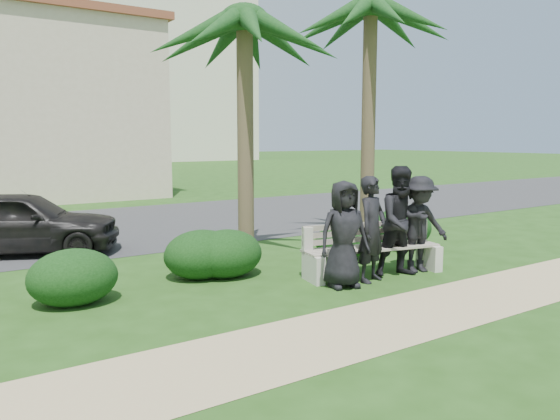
{
  "coord_description": "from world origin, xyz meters",
  "views": [
    {
      "loc": [
        -5.72,
        -6.78,
        2.4
      ],
      "look_at": [
        -0.48,
        1.0,
        1.17
      ],
      "focal_mm": 35.0,
      "sensor_mm": 36.0,
      "label": 1
    }
  ],
  "objects_px": {
    "park_bench": "(372,252)",
    "car_a": "(20,222)",
    "man_a": "(344,234)",
    "palm_left": "(244,22)",
    "man_c": "(403,221)",
    "man_b": "(372,229)",
    "man_d": "(419,224)",
    "palm_right": "(371,9)"
  },
  "relations": [
    {
      "from": "man_a",
      "to": "man_d",
      "type": "xyz_separation_m",
      "value": [
        1.79,
        0.02,
        0.0
      ]
    },
    {
      "from": "man_b",
      "to": "man_d",
      "type": "xyz_separation_m",
      "value": [
        1.17,
        0.02,
        -0.02
      ]
    },
    {
      "from": "man_a",
      "to": "man_b",
      "type": "height_order",
      "value": "man_b"
    },
    {
      "from": "man_c",
      "to": "man_a",
      "type": "bearing_deg",
      "value": -163.84
    },
    {
      "from": "man_c",
      "to": "man_d",
      "type": "relative_size",
      "value": 1.11
    },
    {
      "from": "palm_right",
      "to": "palm_left",
      "type": "bearing_deg",
      "value": -178.16
    },
    {
      "from": "man_d",
      "to": "car_a",
      "type": "bearing_deg",
      "value": 150.1
    },
    {
      "from": "man_c",
      "to": "man_d",
      "type": "xyz_separation_m",
      "value": [
        0.47,
        0.04,
        -0.1
      ]
    },
    {
      "from": "park_bench",
      "to": "man_b",
      "type": "relative_size",
      "value": 1.49
    },
    {
      "from": "man_b",
      "to": "palm_right",
      "type": "bearing_deg",
      "value": 30.43
    },
    {
      "from": "park_bench",
      "to": "man_d",
      "type": "height_order",
      "value": "man_d"
    },
    {
      "from": "park_bench",
      "to": "man_d",
      "type": "bearing_deg",
      "value": -7.9
    },
    {
      "from": "man_a",
      "to": "car_a",
      "type": "height_order",
      "value": "man_a"
    },
    {
      "from": "man_b",
      "to": "man_c",
      "type": "xyz_separation_m",
      "value": [
        0.7,
        -0.02,
        0.07
      ]
    },
    {
      "from": "park_bench",
      "to": "man_c",
      "type": "height_order",
      "value": "man_c"
    },
    {
      "from": "man_d",
      "to": "man_a",
      "type": "bearing_deg",
      "value": -164.32
    },
    {
      "from": "park_bench",
      "to": "man_b",
      "type": "xyz_separation_m",
      "value": [
        -0.32,
        -0.32,
        0.49
      ]
    },
    {
      "from": "park_bench",
      "to": "man_a",
      "type": "bearing_deg",
      "value": -149.7
    },
    {
      "from": "man_d",
      "to": "palm_left",
      "type": "xyz_separation_m",
      "value": [
        -2.01,
        2.71,
        3.74
      ]
    },
    {
      "from": "man_a",
      "to": "car_a",
      "type": "bearing_deg",
      "value": 139.49
    },
    {
      "from": "man_b",
      "to": "man_c",
      "type": "bearing_deg",
      "value": -19.61
    },
    {
      "from": "park_bench",
      "to": "man_c",
      "type": "bearing_deg",
      "value": -30.13
    },
    {
      "from": "man_d",
      "to": "palm_right",
      "type": "bearing_deg",
      "value": 79.31
    },
    {
      "from": "man_c",
      "to": "palm_left",
      "type": "height_order",
      "value": "palm_left"
    },
    {
      "from": "man_c",
      "to": "car_a",
      "type": "relative_size",
      "value": 0.49
    },
    {
      "from": "park_bench",
      "to": "palm_left",
      "type": "bearing_deg",
      "value": 127.4
    },
    {
      "from": "man_b",
      "to": "palm_left",
      "type": "relative_size",
      "value": 0.32
    },
    {
      "from": "park_bench",
      "to": "car_a",
      "type": "height_order",
      "value": "car_a"
    },
    {
      "from": "park_bench",
      "to": "palm_left",
      "type": "distance_m",
      "value": 4.99
    },
    {
      "from": "palm_left",
      "to": "palm_right",
      "type": "distance_m",
      "value": 3.43
    },
    {
      "from": "man_b",
      "to": "man_c",
      "type": "height_order",
      "value": "man_c"
    },
    {
      "from": "man_d",
      "to": "palm_right",
      "type": "xyz_separation_m",
      "value": [
        1.35,
        2.81,
        4.42
      ]
    },
    {
      "from": "palm_left",
      "to": "man_c",
      "type": "bearing_deg",
      "value": -60.64
    },
    {
      "from": "palm_left",
      "to": "palm_right",
      "type": "height_order",
      "value": "palm_right"
    },
    {
      "from": "man_a",
      "to": "man_d",
      "type": "height_order",
      "value": "man_d"
    },
    {
      "from": "park_bench",
      "to": "man_a",
      "type": "distance_m",
      "value": 1.1
    },
    {
      "from": "car_a",
      "to": "park_bench",
      "type": "bearing_deg",
      "value": -112.94
    },
    {
      "from": "man_a",
      "to": "man_b",
      "type": "distance_m",
      "value": 0.62
    },
    {
      "from": "man_c",
      "to": "car_a",
      "type": "xyz_separation_m",
      "value": [
        -5.23,
        5.71,
        -0.3
      ]
    },
    {
      "from": "palm_left",
      "to": "palm_right",
      "type": "bearing_deg",
      "value": 1.84
    },
    {
      "from": "palm_left",
      "to": "man_a",
      "type": "bearing_deg",
      "value": -85.37
    },
    {
      "from": "man_a",
      "to": "palm_left",
      "type": "xyz_separation_m",
      "value": [
        -0.22,
        2.73,
        3.75
      ]
    }
  ]
}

